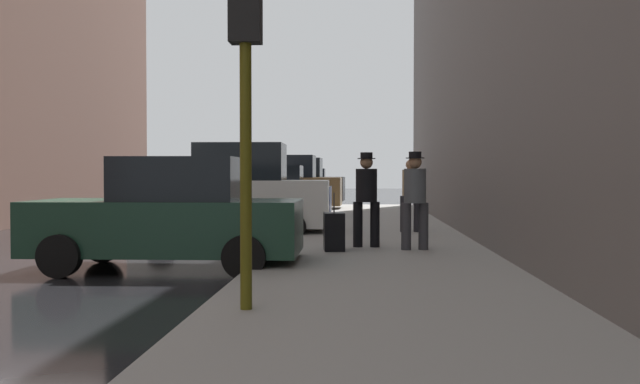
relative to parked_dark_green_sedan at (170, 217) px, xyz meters
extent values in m
plane|color=black|center=(-2.65, 0.62, -0.85)|extent=(120.00, 120.00, 0.00)
cube|color=gray|center=(3.35, 0.62, -0.77)|extent=(4.00, 40.00, 0.15)
cube|color=#193828|center=(-0.05, 0.00, -0.16)|extent=(4.22, 1.88, 0.84)
cube|color=black|center=(0.15, 0.00, 0.59)|extent=(1.91, 1.58, 0.70)
cylinder|color=black|center=(-1.42, 0.91, -0.53)|extent=(0.64, 0.23, 0.64)
cylinder|color=black|center=(-1.40, -0.93, -0.53)|extent=(0.64, 0.23, 0.64)
cylinder|color=black|center=(1.31, 0.93, -0.53)|extent=(0.64, 0.23, 0.64)
cylinder|color=black|center=(1.33, -0.91, -0.53)|extent=(0.64, 0.23, 0.64)
cube|color=silver|center=(-0.05, 5.79, -0.03)|extent=(4.64, 1.95, 1.10)
cube|color=black|center=(0.15, 5.80, 0.95)|extent=(2.11, 1.61, 0.90)
cylinder|color=black|center=(-1.56, 6.67, -0.53)|extent=(0.65, 0.24, 0.64)
cylinder|color=black|center=(-1.52, 4.84, -0.53)|extent=(0.65, 0.24, 0.64)
cylinder|color=black|center=(1.43, 6.75, -0.53)|extent=(0.65, 0.24, 0.64)
cylinder|color=black|center=(1.47, 4.91, -0.53)|extent=(0.65, 0.24, 0.64)
cube|color=navy|center=(-0.05, 11.96, -0.16)|extent=(4.21, 1.87, 0.84)
cube|color=black|center=(0.15, 11.96, 0.59)|extent=(1.90, 1.58, 0.70)
cylinder|color=black|center=(-1.42, 12.87, -0.53)|extent=(0.64, 0.22, 0.64)
cylinder|color=black|center=(-1.40, 11.03, -0.53)|extent=(0.64, 0.22, 0.64)
cylinder|color=black|center=(1.31, 12.89, -0.53)|extent=(0.64, 0.22, 0.64)
cylinder|color=black|center=(1.33, 11.05, -0.53)|extent=(0.64, 0.22, 0.64)
cube|color=brown|center=(-0.05, 17.01, -0.03)|extent=(4.64, 1.93, 1.10)
cube|color=black|center=(0.15, 17.00, 0.95)|extent=(2.10, 1.61, 0.90)
cylinder|color=black|center=(-1.52, 17.96, -0.53)|extent=(0.64, 0.23, 0.64)
cylinder|color=black|center=(-1.56, 16.12, -0.53)|extent=(0.64, 0.23, 0.64)
cylinder|color=black|center=(1.47, 17.90, -0.53)|extent=(0.64, 0.23, 0.64)
cylinder|color=black|center=(1.43, 16.06, -0.53)|extent=(0.64, 0.23, 0.64)
cube|color=black|center=(-0.05, 21.95, -0.03)|extent=(4.65, 1.98, 1.10)
cube|color=black|center=(0.15, 21.95, 0.95)|extent=(2.12, 1.63, 0.90)
cylinder|color=black|center=(-1.51, 22.92, -0.53)|extent=(0.65, 0.24, 0.64)
cylinder|color=black|center=(-1.57, 21.08, -0.53)|extent=(0.65, 0.24, 0.64)
cylinder|color=black|center=(1.48, 22.83, -0.53)|extent=(0.65, 0.24, 0.64)
cylinder|color=black|center=(1.42, 20.99, -0.53)|extent=(0.65, 0.24, 0.64)
cube|color=#B2191E|center=(-0.05, 27.10, -0.16)|extent=(4.22, 1.89, 0.84)
cube|color=black|center=(0.15, 27.10, 0.59)|extent=(1.91, 1.58, 0.70)
cylinder|color=black|center=(-1.42, 28.00, -0.53)|extent=(0.64, 0.23, 0.64)
cylinder|color=black|center=(-1.40, 26.16, -0.53)|extent=(0.64, 0.23, 0.64)
cylinder|color=black|center=(1.31, 28.03, -0.53)|extent=(0.64, 0.23, 0.64)
cylinder|color=black|center=(1.33, 26.19, -0.53)|extent=(0.64, 0.23, 0.64)
cylinder|color=red|center=(1.80, 8.07, -0.42)|extent=(0.22, 0.22, 0.55)
sphere|color=red|center=(1.80, 8.07, -0.09)|extent=(0.20, 0.20, 0.20)
cylinder|color=red|center=(1.64, 8.07, -0.40)|extent=(0.10, 0.09, 0.09)
cylinder|color=red|center=(1.96, 8.07, -0.40)|extent=(0.10, 0.09, 0.09)
cylinder|color=#514C0F|center=(1.85, -3.96, 1.10)|extent=(0.12, 0.12, 3.60)
sphere|color=yellow|center=(1.85, -3.83, 2.45)|extent=(0.14, 0.14, 0.14)
sphere|color=green|center=(1.85, -3.83, 2.17)|extent=(0.14, 0.14, 0.14)
cylinder|color=black|center=(2.97, 2.24, -0.27)|extent=(0.18, 0.18, 0.85)
cylinder|color=black|center=(3.29, 2.25, -0.27)|extent=(0.18, 0.18, 0.85)
cylinder|color=black|center=(3.13, 2.25, 0.46)|extent=(0.41, 0.41, 0.62)
sphere|color=#997051|center=(3.13, 2.25, 0.89)|extent=(0.24, 0.24, 0.24)
cylinder|color=black|center=(3.13, 2.25, 0.96)|extent=(0.34, 0.34, 0.02)
cylinder|color=black|center=(3.13, 2.25, 1.02)|extent=(0.23, 0.23, 0.11)
cylinder|color=black|center=(4.36, 5.78, -0.27)|extent=(0.19, 0.19, 0.85)
cylinder|color=black|center=(4.04, 5.75, -0.27)|extent=(0.19, 0.19, 0.85)
cylinder|color=tan|center=(4.20, 5.77, 0.46)|extent=(0.43, 0.43, 0.62)
sphere|color=#997051|center=(4.20, 5.77, 0.89)|extent=(0.24, 0.24, 0.24)
cylinder|color=#333338|center=(4.16, 1.85, -0.27)|extent=(0.21, 0.21, 0.85)
cylinder|color=#333338|center=(3.84, 1.80, -0.27)|extent=(0.21, 0.21, 0.85)
cylinder|color=#4C5156|center=(4.00, 1.82, 0.46)|extent=(0.46, 0.46, 0.62)
sphere|color=#997051|center=(4.00, 1.82, 0.89)|extent=(0.24, 0.24, 0.24)
cylinder|color=black|center=(4.00, 1.82, 0.96)|extent=(0.34, 0.34, 0.02)
cylinder|color=black|center=(4.00, 1.82, 1.02)|extent=(0.23, 0.23, 0.11)
cube|color=black|center=(2.54, 1.62, -0.36)|extent=(0.41, 0.59, 0.68)
cylinder|color=#333333|center=(2.54, 1.62, 0.16)|extent=(0.02, 0.02, 0.36)
camera|label=1|loc=(3.02, -11.13, 0.69)|focal=40.00mm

